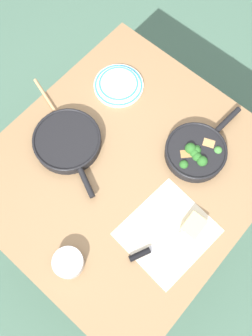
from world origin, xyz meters
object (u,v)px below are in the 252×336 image
(wooden_spoon, at_px, (57,115))
(cheese_block, at_px, (194,226))
(dinner_plate_stack, at_px, (119,85))
(skillet_eggs, at_px, (68,141))
(skillet_broccoli, at_px, (196,152))
(prep_bowl_steel, at_px, (68,263))
(grater_knife, at_px, (154,248))

(wooden_spoon, relative_size, cheese_block, 3.68)
(dinner_plate_stack, bearing_deg, skillet_eggs, 4.80)
(skillet_broccoli, bearing_deg, dinner_plate_stack, 88.94)
(skillet_broccoli, relative_size, skillet_eggs, 1.03)
(skillet_broccoli, bearing_deg, wooden_spoon, 117.38)
(skillet_eggs, relative_size, prep_bowl_steel, 3.42)
(grater_knife, height_order, cheese_block, cheese_block)
(wooden_spoon, xyz_separation_m, prep_bowl_steel, (0.42, 0.48, 0.02))
(cheese_block, relative_size, prep_bowl_steel, 0.78)
(cheese_block, bearing_deg, wooden_spoon, -90.19)
(dinner_plate_stack, bearing_deg, wooden_spoon, -19.53)
(wooden_spoon, relative_size, prep_bowl_steel, 2.88)
(wooden_spoon, bearing_deg, cheese_block, 16.15)
(wooden_spoon, bearing_deg, skillet_broccoli, 40.01)
(skillet_eggs, relative_size, wooden_spoon, 1.19)
(wooden_spoon, relative_size, dinner_plate_stack, 1.49)
(skillet_eggs, distance_m, cheese_block, 0.62)
(skillet_broccoli, bearing_deg, prep_bowl_steel, 176.41)
(skillet_broccoli, relative_size, dinner_plate_stack, 1.82)
(cheese_block, xyz_separation_m, prep_bowl_steel, (0.42, -0.27, 0.00))
(skillet_broccoli, xyz_separation_m, prep_bowl_steel, (0.67, -0.09, -0.01))
(cheese_block, distance_m, prep_bowl_steel, 0.50)
(grater_knife, xyz_separation_m, dinner_plate_stack, (-0.45, -0.58, 0.00))
(skillet_broccoli, height_order, wooden_spoon, skillet_broccoli)
(dinner_plate_stack, height_order, prep_bowl_steel, prep_bowl_steel)
(wooden_spoon, distance_m, dinner_plate_stack, 0.30)
(wooden_spoon, relative_size, grater_knife, 1.22)
(prep_bowl_steel, bearing_deg, dinner_plate_stack, -151.83)
(skillet_broccoli, distance_m, grater_knife, 0.43)
(prep_bowl_steel, bearing_deg, skillet_eggs, -135.27)
(skillet_broccoli, xyz_separation_m, wooden_spoon, (0.25, -0.57, -0.02))
(grater_knife, bearing_deg, prep_bowl_steel, 165.48)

